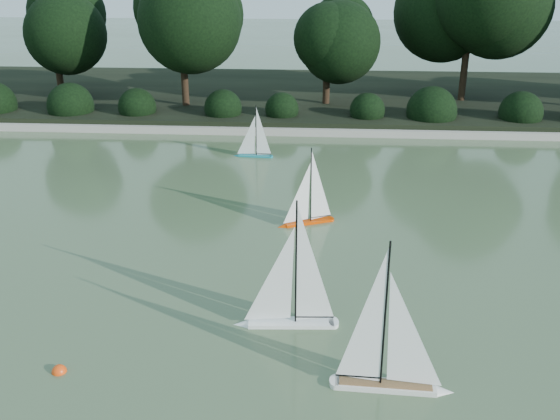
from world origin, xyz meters
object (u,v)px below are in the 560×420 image
sailboat_white_a (283,305)px  sailboat_teal (252,148)px  sailboat_white_b (396,367)px  race_buoy (59,372)px  sailboat_orange (304,212)px

sailboat_white_a → sailboat_teal: 7.05m
sailboat_white_b → race_buoy: bearing=179.4°
sailboat_orange → sailboat_teal: size_ratio=1.12×
sailboat_white_b → sailboat_orange: sailboat_white_b is taller
sailboat_white_b → race_buoy: sailboat_white_b is taller
sailboat_orange → race_buoy: bearing=-121.1°
sailboat_teal → sailboat_white_b: bearing=-73.4°
sailboat_white_a → sailboat_white_b: (1.26, -1.15, -0.00)m
sailboat_teal → race_buoy: bearing=-99.0°
sailboat_white_a → sailboat_teal: size_ratio=1.42×
sailboat_white_a → sailboat_orange: sailboat_white_a is taller
sailboat_orange → race_buoy: sailboat_orange is taller
sailboat_teal → sailboat_orange: bearing=-70.8°
sailboat_white_b → sailboat_white_a: bearing=137.6°
sailboat_teal → race_buoy: sailboat_teal is taller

